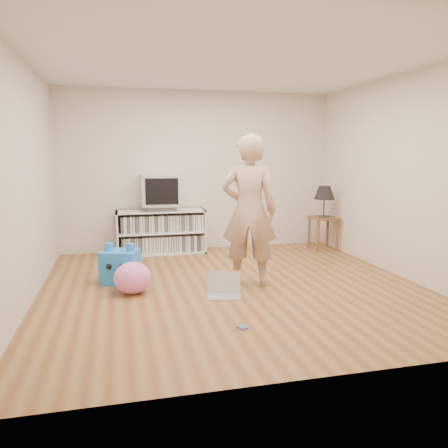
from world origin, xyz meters
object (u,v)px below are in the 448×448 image
plush_blue (120,266)px  plush_pink (133,278)px  table_lamp (324,193)px  side_table (323,225)px  media_unit (161,232)px  laptop (224,289)px  crt_tv (160,190)px  person (249,211)px  dvd_deck (161,208)px

plush_blue → plush_pink: size_ratio=1.22×
table_lamp → plush_pink: bearing=-152.9°
table_lamp → plush_blue: (-3.30, -1.17, -0.73)m
side_table → media_unit: bearing=171.7°
laptop → plush_pink: plush_pink is taller
plush_blue → media_unit: bearing=86.5°
side_table → laptop: bearing=-138.1°
side_table → plush_blue: (-3.30, -1.17, -0.20)m
crt_tv → table_lamp: 2.67m
laptop → plush_blue: 1.38m
side_table → plush_pink: size_ratio=1.29×
side_table → person: (-1.78, -1.61, 0.49)m
crt_tv → table_lamp: bearing=-7.9°
media_unit → side_table: size_ratio=2.55×
table_lamp → side_table: bearing=0.0°
person → laptop: (-0.39, -0.34, -0.84)m
dvd_deck → crt_tv: 0.29m
table_lamp → laptop: 3.04m
person → plush_blue: (-1.52, 0.44, -0.70)m
media_unit → plush_blue: bearing=-112.9°
media_unit → crt_tv: crt_tv is taller
plush_pink → laptop: bearing=-17.8°
dvd_deck → table_lamp: bearing=-8.0°
person → laptop: 0.98m
table_lamp → person: bearing=-137.9°
media_unit → crt_tv: size_ratio=2.33×
laptop → media_unit: bearing=113.7°
crt_tv → dvd_deck: bearing=90.0°
plush_blue → plush_pink: bearing=-54.1°
dvd_deck → plush_pink: 2.13m
crt_tv → plush_pink: 2.22m
dvd_deck → side_table: size_ratio=0.82×
dvd_deck → table_lamp: (2.65, -0.37, 0.21)m
side_table → plush_blue: bearing=-160.5°
crt_tv → laptop: bearing=-78.3°
dvd_deck → person: size_ratio=0.25×
crt_tv → laptop: size_ratio=1.39×
dvd_deck → person: 2.17m
plush_blue → plush_pink: plush_blue is taller
media_unit → dvd_deck: (0.00, -0.02, 0.39)m
media_unit → laptop: (0.48, -2.33, -0.28)m
crt_tv → table_lamp: (2.65, -0.37, -0.08)m
media_unit → side_table: media_unit is taller
crt_tv → plush_pink: (-0.52, -1.99, -0.84)m
media_unit → crt_tv: (0.00, -0.02, 0.67)m
crt_tv → side_table: 2.74m
plush_blue → table_lamp: bearing=38.9°
crt_tv → plush_blue: crt_tv is taller
person → side_table: bearing=-118.2°
side_table → person: bearing=-137.9°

